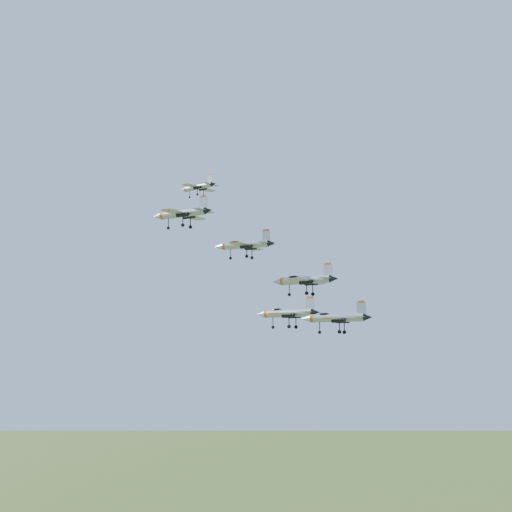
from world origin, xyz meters
The scene contains 6 objects.
jet_lead centered at (-22.40, 13.48, 145.76)m, with size 10.86×8.95×2.91m.
jet_left_high centered at (-2.11, 4.23, 129.78)m, with size 12.88×10.86×3.47m.
jet_right_high centered at (-0.73, -14.86, 132.77)m, with size 12.36×10.30×3.30m.
jet_left_low centered at (6.46, 6.11, 116.52)m, with size 13.69×11.29×3.66m.
jet_right_low centered at (20.17, -9.14, 120.56)m, with size 11.68×9.70×3.12m.
jet_trail centered at (19.46, 1.54, 115.10)m, with size 12.86×10.77×3.44m.
Camera 1 is at (80.83, -102.31, 109.37)m, focal length 50.00 mm.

